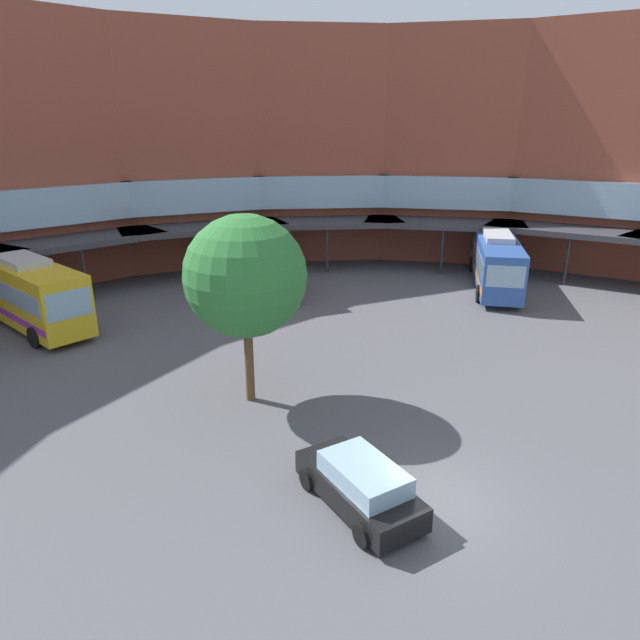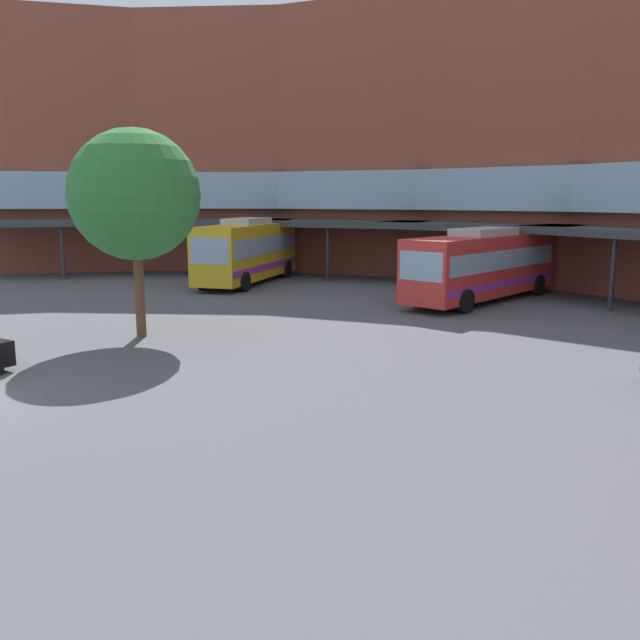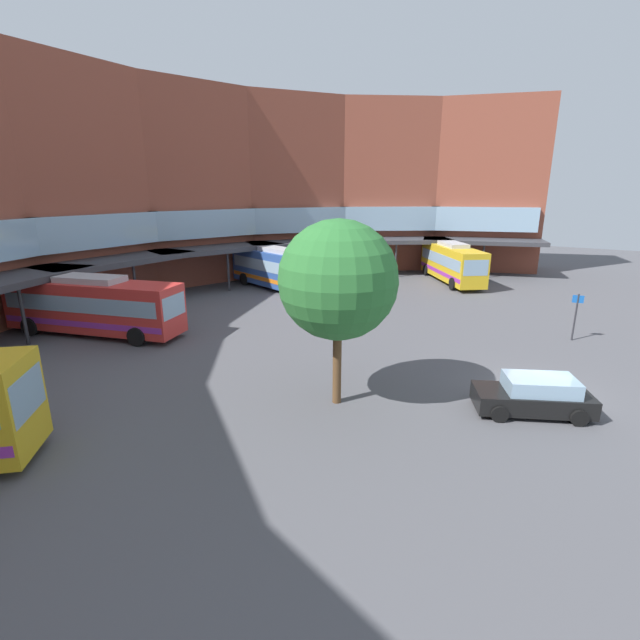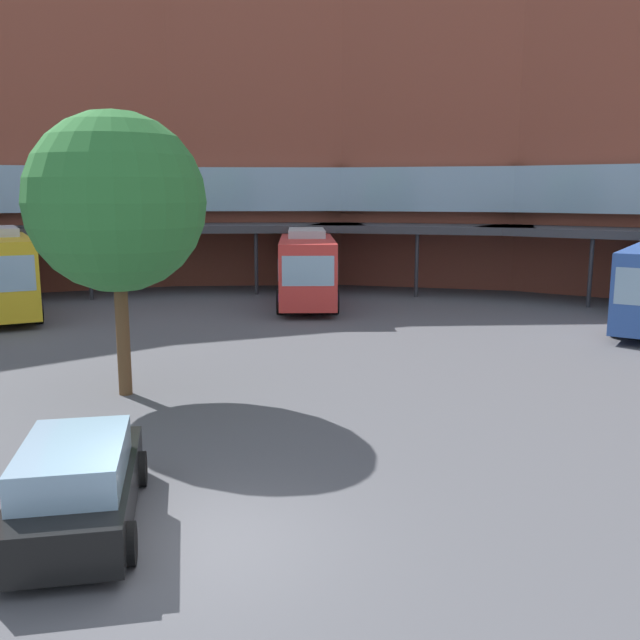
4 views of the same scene
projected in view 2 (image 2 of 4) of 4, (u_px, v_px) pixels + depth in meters
name	position (u px, v px, depth m)	size (l,w,h in m)	color
station_building	(569.00, 118.00, 27.28)	(73.58, 34.23, 17.48)	brown
bus_2	(483.00, 264.00, 33.14)	(5.55, 11.34, 3.64)	red
bus_3	(247.00, 251.00, 40.05)	(8.74, 9.38, 3.91)	gold
plaza_tree	(135.00, 195.00, 24.01)	(4.73, 4.73, 7.58)	brown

